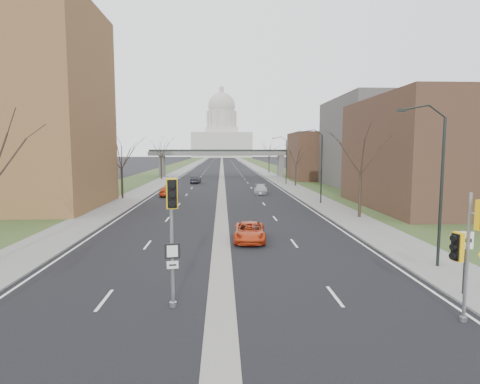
{
  "coord_description": "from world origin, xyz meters",
  "views": [
    {
      "loc": [
        0.07,
        -14.81,
        6.44
      ],
      "look_at": [
        1.28,
        12.25,
        3.57
      ],
      "focal_mm": 30.0,
      "sensor_mm": 36.0,
      "label": 1
    }
  ],
  "objects": [
    {
      "name": "tree_right_b",
      "position": [
        13.0,
        55.0,
        5.82
      ],
      "size": [
        6.3,
        6.3,
        8.22
      ],
      "color": "#382B21",
      "rests_on": "sidewalk_right"
    },
    {
      "name": "car_right_mid",
      "position": [
        5.68,
        43.19,
        0.66
      ],
      "size": [
        2.24,
        4.69,
        1.32
      ],
      "primitive_type": "imported",
      "rotation": [
        0.0,
        0.0,
        -0.09
      ],
      "color": "#A2A3A9",
      "rests_on": "ground"
    },
    {
      "name": "grass_verge_right",
      "position": [
        18.0,
        150.0,
        0.05
      ],
      "size": [
        8.0,
        600.0,
        0.1
      ],
      "primitive_type": "cube",
      "color": "#314520",
      "rests_on": "ground"
    },
    {
      "name": "capitol",
      "position": [
        0.0,
        320.0,
        18.6
      ],
      "size": [
        48.0,
        42.0,
        55.75
      ],
      "color": "beige",
      "rests_on": "ground"
    },
    {
      "name": "streetlight_mid",
      "position": [
        10.99,
        32.0,
        6.95
      ],
      "size": [
        2.61,
        0.2,
        8.7
      ],
      "color": "black",
      "rests_on": "sidewalk_right"
    },
    {
      "name": "speed_limit_sign",
      "position": [
        10.63,
        1.8,
        2.04
      ],
      "size": [
        0.59,
        0.18,
        2.79
      ],
      "rotation": [
        0.0,
        0.0,
        -0.24
      ],
      "color": "black",
      "rests_on": "sidewalk_right"
    },
    {
      "name": "signal_pole_right",
      "position": [
        8.99,
        -0.96,
        3.2
      ],
      "size": [
        1.06,
        0.82,
        4.89
      ],
      "rotation": [
        0.0,
        0.0,
        0.29
      ],
      "color": "gray",
      "rests_on": "ground"
    },
    {
      "name": "tree_right_c",
      "position": [
        13.0,
        95.0,
        7.04
      ],
      "size": [
        7.65,
        7.65,
        9.99
      ],
      "color": "#382B21",
      "rests_on": "sidewalk_right"
    },
    {
      "name": "commercial_block_far",
      "position": [
        22.0,
        70.0,
        5.0
      ],
      "size": [
        14.0,
        14.0,
        10.0
      ],
      "primitive_type": "cube",
      "color": "#4C3323",
      "rests_on": "ground"
    },
    {
      "name": "tree_left_b",
      "position": [
        -13.0,
        38.0,
        6.23
      ],
      "size": [
        6.75,
        6.75,
        8.81
      ],
      "color": "#382B21",
      "rests_on": "sidewalk_left"
    },
    {
      "name": "car_left_near",
      "position": [
        -7.43,
        40.88,
        0.77
      ],
      "size": [
        2.1,
        4.61,
        1.54
      ],
      "primitive_type": "imported",
      "rotation": [
        0.0,
        0.0,
        3.08
      ],
      "color": "#C73D16",
      "rests_on": "ground"
    },
    {
      "name": "tree_left_c",
      "position": [
        -13.0,
        72.0,
        7.04
      ],
      "size": [
        7.65,
        7.65,
        9.99
      ],
      "color": "#382B21",
      "rests_on": "sidewalk_left"
    },
    {
      "name": "streetlight_far",
      "position": [
        10.99,
        58.0,
        6.95
      ],
      "size": [
        2.61,
        0.2,
        8.7
      ],
      "color": "black",
      "rests_on": "sidewalk_right"
    },
    {
      "name": "ground",
      "position": [
        0.0,
        0.0,
        0.0
      ],
      "size": [
        700.0,
        700.0,
        0.0
      ],
      "primitive_type": "plane",
      "color": "black",
      "rests_on": "ground"
    },
    {
      "name": "road_surface",
      "position": [
        0.0,
        150.0,
        0.01
      ],
      "size": [
        20.0,
        600.0,
        0.01
      ],
      "primitive_type": "cube",
      "color": "black",
      "rests_on": "ground"
    },
    {
      "name": "tree_right_a",
      "position": [
        13.0,
        22.0,
        6.64
      ],
      "size": [
        7.2,
        7.2,
        9.4
      ],
      "color": "#382B21",
      "rests_on": "sidewalk_right"
    },
    {
      "name": "commercial_block_near",
      "position": [
        24.0,
        28.0,
        6.0
      ],
      "size": [
        16.0,
        20.0,
        12.0
      ],
      "primitive_type": "cube",
      "color": "#4C3323",
      "rests_on": "ground"
    },
    {
      "name": "commercial_block_mid",
      "position": [
        28.0,
        52.0,
        7.5
      ],
      "size": [
        18.0,
        22.0,
        15.0
      ],
      "primitive_type": "cube",
      "color": "#504D49",
      "rests_on": "ground"
    },
    {
      "name": "pedestrian_bridge",
      "position": [
        0.0,
        80.0,
        4.84
      ],
      "size": [
        34.0,
        3.0,
        6.45
      ],
      "color": "slate",
      "rests_on": "ground"
    },
    {
      "name": "grass_verge_left",
      "position": [
        -18.0,
        150.0,
        0.05
      ],
      "size": [
        8.0,
        600.0,
        0.1
      ],
      "primitive_type": "cube",
      "color": "#314520",
      "rests_on": "ground"
    },
    {
      "name": "signal_pole_median",
      "position": [
        -1.92,
        0.89,
        3.74
      ],
      "size": [
        0.65,
        0.89,
        5.37
      ],
      "rotation": [
        0.0,
        0.0,
        0.18
      ],
      "color": "gray",
      "rests_on": "ground"
    },
    {
      "name": "car_left_far",
      "position": [
        -4.95,
        61.7,
        0.68
      ],
      "size": [
        1.86,
        4.25,
        1.36
      ],
      "primitive_type": "imported",
      "rotation": [
        0.0,
        0.0,
        3.04
      ],
      "color": "black",
      "rests_on": "ground"
    },
    {
      "name": "car_right_near",
      "position": [
        2.0,
        13.03,
        0.65
      ],
      "size": [
        2.45,
        4.82,
        1.31
      ],
      "primitive_type": "imported",
      "rotation": [
        0.0,
        0.0,
        -0.06
      ],
      "color": "#BE3814",
      "rests_on": "ground"
    },
    {
      "name": "sidewalk_left",
      "position": [
        -12.0,
        150.0,
        0.06
      ],
      "size": [
        4.0,
        600.0,
        0.12
      ],
      "primitive_type": "cube",
      "color": "gray",
      "rests_on": "ground"
    },
    {
      "name": "median_strip",
      "position": [
        0.0,
        150.0,
        0.0
      ],
      "size": [
        1.2,
        600.0,
        0.02
      ],
      "primitive_type": "cube",
      "color": "gray",
      "rests_on": "ground"
    },
    {
      "name": "streetlight_near",
      "position": [
        10.99,
        6.0,
        6.95
      ],
      "size": [
        2.61,
        0.2,
        8.7
      ],
      "color": "black",
      "rests_on": "sidewalk_right"
    },
    {
      "name": "sidewalk_right",
      "position": [
        12.0,
        150.0,
        0.06
      ],
      "size": [
        4.0,
        600.0,
        0.12
      ],
      "primitive_type": "cube",
      "color": "gray",
      "rests_on": "ground"
    }
  ]
}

